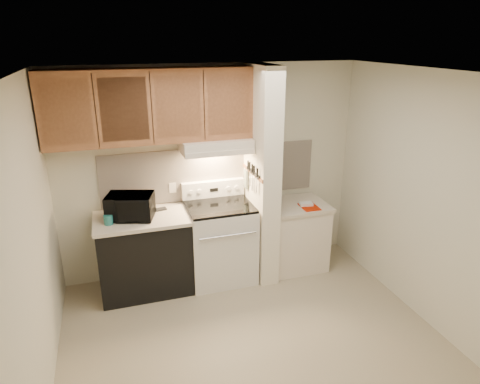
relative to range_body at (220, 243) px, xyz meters
name	(u,v)px	position (x,y,z in m)	size (l,w,h in m)	color
floor	(251,336)	(0.00, -1.16, -0.46)	(3.60, 3.60, 0.00)	tan
ceiling	(254,73)	(0.00, -1.16, 2.04)	(3.60, 3.60, 0.00)	white
wall_back	(212,171)	(0.00, 0.34, 0.79)	(3.60, 0.02, 2.50)	beige
wall_left	(30,248)	(-1.80, -1.16, 0.79)	(0.02, 3.00, 2.50)	beige
wall_right	(422,198)	(1.80, -1.16, 0.79)	(0.02, 3.00, 2.50)	beige
backsplash	(212,173)	(0.00, 0.33, 0.78)	(2.60, 0.02, 0.63)	#EFDAC7
range_body	(220,243)	(0.00, 0.00, 0.00)	(0.76, 0.65, 0.92)	silver
oven_window	(227,252)	(0.00, -0.32, 0.04)	(0.50, 0.01, 0.30)	black
oven_handle	(228,236)	(0.00, -0.35, 0.26)	(0.02, 0.02, 0.65)	silver
cooktop	(219,206)	(0.00, 0.00, 0.48)	(0.74, 0.64, 0.03)	black
range_backguard	(213,189)	(0.00, 0.28, 0.59)	(0.76, 0.08, 0.20)	silver
range_display	(214,190)	(0.00, 0.24, 0.59)	(0.10, 0.01, 0.04)	black
range_knob_left_outer	(191,192)	(-0.28, 0.24, 0.59)	(0.05, 0.05, 0.02)	silver
range_knob_left_inner	(199,191)	(-0.18, 0.24, 0.59)	(0.05, 0.05, 0.02)	silver
range_knob_right_inner	(229,188)	(0.18, 0.24, 0.59)	(0.05, 0.05, 0.02)	silver
range_knob_right_outer	(236,188)	(0.28, 0.24, 0.59)	(0.05, 0.05, 0.02)	silver
dishwasher_front	(145,255)	(-0.88, 0.01, -0.03)	(1.00, 0.63, 0.87)	black
left_countertop	(142,218)	(-0.88, 0.01, 0.43)	(1.04, 0.67, 0.04)	beige
spoon_rest	(156,210)	(-0.71, 0.14, 0.46)	(0.24, 0.08, 0.02)	black
teal_jar	(108,220)	(-1.23, -0.09, 0.50)	(0.09, 0.09, 0.10)	#1F6965
outlet	(173,188)	(-0.48, 0.32, 0.64)	(0.08, 0.01, 0.12)	silver
microwave	(130,207)	(-0.99, 0.01, 0.59)	(0.49, 0.33, 0.27)	black
partition_pillar	(262,176)	(0.51, -0.01, 0.79)	(0.22, 0.70, 2.50)	white
pillar_trim	(252,173)	(0.39, -0.01, 0.84)	(0.01, 0.70, 0.04)	#9C5F39
knife_strip	(253,172)	(0.39, -0.06, 0.86)	(0.02, 0.42, 0.04)	black
knife_blade_a	(257,185)	(0.38, -0.21, 0.76)	(0.01, 0.04, 0.16)	silver
knife_handle_a	(257,173)	(0.38, -0.23, 0.91)	(0.02, 0.02, 0.10)	black
knife_blade_b	(254,183)	(0.38, -0.12, 0.75)	(0.01, 0.04, 0.18)	silver
knife_handle_b	(254,170)	(0.38, -0.12, 0.91)	(0.02, 0.02, 0.10)	black
knife_blade_c	(252,183)	(0.38, -0.06, 0.74)	(0.01, 0.04, 0.20)	silver
knife_handle_c	(252,168)	(0.38, -0.06, 0.91)	(0.02, 0.02, 0.10)	black
knife_blade_d	(250,179)	(0.38, 0.02, 0.76)	(0.01, 0.04, 0.16)	silver
knife_handle_d	(250,166)	(0.38, 0.03, 0.91)	(0.02, 0.02, 0.10)	black
knife_blade_e	(247,177)	(0.38, 0.11, 0.75)	(0.01, 0.04, 0.18)	silver
knife_handle_e	(248,165)	(0.38, 0.09, 0.91)	(0.02, 0.02, 0.10)	black
oven_mitt	(246,179)	(0.38, 0.17, 0.71)	(0.03, 0.09, 0.23)	slate
right_cab_base	(295,237)	(0.97, -0.01, -0.06)	(0.70, 0.60, 0.81)	silver
right_countertop	(296,205)	(0.97, -0.01, 0.37)	(0.74, 0.64, 0.04)	beige
red_folder	(309,207)	(1.07, -0.16, 0.39)	(0.20, 0.27, 0.01)	#B31C01
white_box	(306,204)	(1.05, -0.11, 0.41)	(0.15, 0.10, 0.04)	white
range_hood	(216,145)	(0.00, 0.12, 1.17)	(0.78, 0.44, 0.15)	silver
hood_lip	(220,154)	(0.00, -0.08, 1.12)	(0.78, 0.04, 0.06)	silver
upper_cabinets	(150,106)	(-0.69, 0.17, 1.62)	(2.18, 0.33, 0.77)	#9C5F39
cab_door_a	(66,112)	(-1.51, 0.01, 1.62)	(0.46, 0.01, 0.63)	#9C5F39
cab_gap_a	(95,111)	(-1.23, 0.01, 1.62)	(0.01, 0.01, 0.73)	black
cab_door_b	(124,110)	(-0.96, 0.01, 1.62)	(0.46, 0.01, 0.63)	#9C5F39
cab_gap_b	(152,108)	(-0.69, 0.01, 1.62)	(0.01, 0.01, 0.73)	black
cab_door_c	(178,107)	(-0.42, 0.01, 1.62)	(0.46, 0.01, 0.63)	#9C5F39
cab_gap_c	(204,106)	(-0.14, 0.01, 1.62)	(0.01, 0.01, 0.73)	black
cab_door_d	(229,105)	(0.13, 0.01, 1.62)	(0.46, 0.01, 0.63)	#9C5F39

